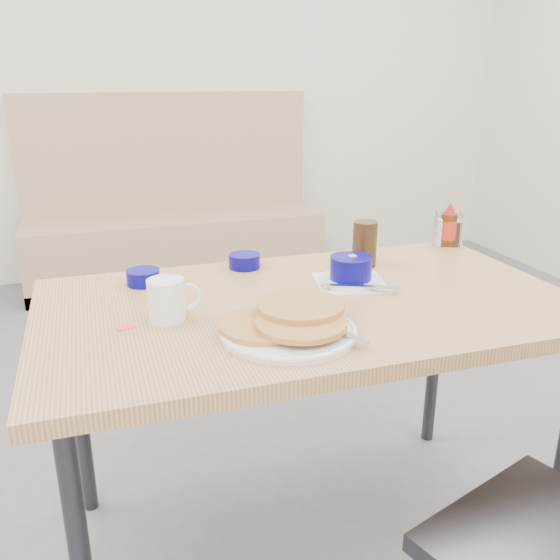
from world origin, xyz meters
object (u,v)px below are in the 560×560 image
object	(u,v)px
butter_bowl	(244,261)
amber_tumbler	(365,244)
booth_bench	(174,228)
grits_setting	(351,272)
pancake_plate	(289,325)
creamer_bowl	(143,277)
condiment_caddy	(448,234)
coffee_mug	(168,299)
syrup_bottle	(448,228)
dining_table	(309,322)

from	to	relation	value
butter_bowl	amber_tumbler	distance (m)	0.38
booth_bench	grits_setting	distance (m)	2.49
pancake_plate	amber_tumbler	world-z (taller)	amber_tumbler
creamer_bowl	condiment_caddy	size ratio (longest dim) A/B	0.77
coffee_mug	amber_tumbler	world-z (taller)	amber_tumbler
coffee_mug	creamer_bowl	size ratio (longest dim) A/B	1.41
condiment_caddy	syrup_bottle	xyz separation A→B (m)	(-0.00, -0.00, 0.02)
pancake_plate	condiment_caddy	bearing A→B (deg)	34.66
syrup_bottle	creamer_bowl	bearing A→B (deg)	-175.85
grits_setting	amber_tumbler	bearing A→B (deg)	52.18
booth_bench	butter_bowl	world-z (taller)	booth_bench
booth_bench	pancake_plate	world-z (taller)	booth_bench
butter_bowl	syrup_bottle	xyz separation A→B (m)	(0.73, 0.02, 0.05)
coffee_mug	syrup_bottle	distance (m)	1.07
booth_bench	coffee_mug	world-z (taller)	booth_bench
dining_table	creamer_bowl	world-z (taller)	creamer_bowl
booth_bench	condiment_caddy	world-z (taller)	booth_bench
pancake_plate	condiment_caddy	world-z (taller)	condiment_caddy
creamer_bowl	butter_bowl	xyz separation A→B (m)	(0.31, 0.06, 0.00)
syrup_bottle	dining_table	bearing A→B (deg)	-152.02
coffee_mug	amber_tumbler	xyz separation A→B (m)	(0.64, 0.24, 0.02)
dining_table	pancake_plate	world-z (taller)	pancake_plate
booth_bench	syrup_bottle	world-z (taller)	booth_bench
amber_tumbler	syrup_bottle	bearing A→B (deg)	16.68
pancake_plate	butter_bowl	bearing A→B (deg)	86.57
coffee_mug	amber_tumbler	size ratio (longest dim) A/B	0.94
creamer_bowl	amber_tumbler	distance (m)	0.68
grits_setting	creamer_bowl	distance (m)	0.59
butter_bowl	syrup_bottle	world-z (taller)	syrup_bottle
pancake_plate	coffee_mug	world-z (taller)	coffee_mug
amber_tumbler	dining_table	bearing A→B (deg)	-139.58
creamer_bowl	butter_bowl	world-z (taller)	same
pancake_plate	grits_setting	size ratio (longest dim) A/B	1.28
grits_setting	creamer_bowl	size ratio (longest dim) A/B	2.59
coffee_mug	condiment_caddy	bearing A→B (deg)	19.32
dining_table	syrup_bottle	distance (m)	0.74
dining_table	butter_bowl	size ratio (longest dim) A/B	14.56
coffee_mug	butter_bowl	size ratio (longest dim) A/B	1.37
booth_bench	dining_table	size ratio (longest dim) A/B	1.36
pancake_plate	butter_bowl	distance (m)	0.51
dining_table	amber_tumbler	bearing A→B (deg)	40.42
dining_table	condiment_caddy	size ratio (longest dim) A/B	11.40
butter_bowl	syrup_bottle	bearing A→B (deg)	1.30
amber_tumbler	butter_bowl	bearing A→B (deg)	165.25
creamer_bowl	condiment_caddy	bearing A→B (deg)	4.15
coffee_mug	condiment_caddy	world-z (taller)	condiment_caddy
dining_table	butter_bowl	xyz separation A→B (m)	(-0.09, 0.32, 0.08)
grits_setting	butter_bowl	size ratio (longest dim) A/B	2.53
pancake_plate	amber_tumbler	distance (m)	0.57
booth_bench	syrup_bottle	size ratio (longest dim) A/B	12.33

